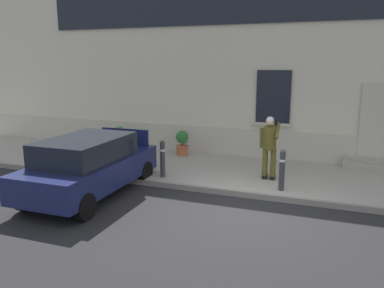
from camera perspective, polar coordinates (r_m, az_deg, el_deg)
The scene contains 11 objects.
ground_plane at distance 8.81m, azimuth 7.48°, elevation -9.93°, with size 80.00×80.00×0.00m, color #232326.
sidewalk at distance 11.39m, azimuth 10.72°, elevation -4.53°, with size 24.00×3.60×0.15m, color #99968E.
curb_edge at distance 9.65m, azimuth 8.78°, elevation -7.52°, with size 24.00×0.12×0.15m, color gray.
building_facade at distance 13.40m, azimuth 13.29°, elevation 13.62°, with size 24.00×1.52×7.50m.
entrance_stoop at distance 12.75m, azimuth 25.84°, elevation -2.81°, with size 1.94×0.64×0.32m.
hatchback_car_navy at distance 9.86m, azimuth -14.99°, elevation -3.03°, with size 1.82×4.08×1.50m.
bollard_near_person at distance 9.75m, azimuth 13.27°, elevation -3.58°, with size 0.15×0.15×1.04m.
bollard_far_left at distance 10.62m, azimuth -4.39°, elevation -2.00°, with size 0.15×0.15×1.04m.
person_on_phone at distance 10.47m, azimuth 11.48°, elevation 0.04°, with size 0.51×0.49×1.75m.
planter_olive at distance 14.25m, azimuth -10.73°, elevation 0.99°, with size 0.44×0.44×0.86m.
planter_terracotta at distance 13.13m, azimuth -1.44°, elevation 0.27°, with size 0.44×0.44×0.86m.
Camera 1 is at (1.78, -7.99, 3.28)m, focal length 35.81 mm.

